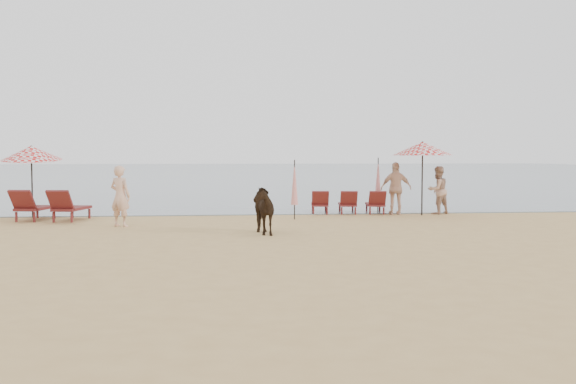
% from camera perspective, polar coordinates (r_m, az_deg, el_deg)
% --- Properties ---
extents(ground, '(120.00, 120.00, 0.00)m').
position_cam_1_polar(ground, '(12.77, 2.34, -6.21)').
color(ground, tan).
rests_on(ground, ground).
extents(sea, '(160.00, 140.00, 0.06)m').
position_cam_1_polar(sea, '(92.50, -4.82, 1.95)').
color(sea, '#51606B').
rests_on(sea, ground).
extents(lounger_cluster_left, '(2.28, 2.21, 0.70)m').
position_cam_1_polar(lounger_cluster_left, '(21.91, -20.39, -1.17)').
color(lounger_cluster_left, maroon).
rests_on(lounger_cluster_left, ground).
extents(lounger_cluster_right, '(2.77, 1.84, 0.57)m').
position_cam_1_polar(lounger_cluster_right, '(23.23, 5.33, -0.95)').
color(lounger_cluster_right, maroon).
rests_on(lounger_cluster_right, ground).
extents(umbrella_open_left_b, '(1.98, 2.02, 2.52)m').
position_cam_1_polar(umbrella_open_left_b, '(23.31, -21.85, 3.23)').
color(umbrella_open_left_b, black).
rests_on(umbrella_open_left_b, ground).
extents(umbrella_open_right, '(2.13, 2.13, 2.60)m').
position_cam_1_polar(umbrella_open_right, '(22.96, 11.87, 3.78)').
color(umbrella_open_right, black).
rests_on(umbrella_open_right, ground).
extents(umbrella_closed_left, '(0.24, 0.24, 1.96)m').
position_cam_1_polar(umbrella_closed_left, '(21.05, 0.58, 0.83)').
color(umbrella_closed_left, black).
rests_on(umbrella_closed_left, ground).
extents(umbrella_closed_right, '(0.25, 0.25, 2.02)m').
position_cam_1_polar(umbrella_closed_right, '(24.13, 8.01, 1.20)').
color(umbrella_closed_right, black).
rests_on(umbrella_closed_right, ground).
extents(cow, '(0.99, 1.65, 1.30)m').
position_cam_1_polar(cow, '(17.17, -2.52, -1.58)').
color(cow, black).
rests_on(cow, ground).
extents(beachgoer_left, '(0.79, 0.70, 1.81)m').
position_cam_1_polar(beachgoer_left, '(19.56, -14.69, -0.35)').
color(beachgoer_left, '#D8A387').
rests_on(beachgoer_left, ground).
extents(beachgoer_right_a, '(1.02, 0.91, 1.72)m').
position_cam_1_polar(beachgoer_right_a, '(23.63, 13.17, 0.16)').
color(beachgoer_right_a, tan).
rests_on(beachgoer_right_a, ground).
extents(beachgoer_right_b, '(1.13, 0.54, 1.87)m').
position_cam_1_polar(beachgoer_right_b, '(23.06, 9.59, 0.31)').
color(beachgoer_right_b, '#D8A687').
rests_on(beachgoer_right_b, ground).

